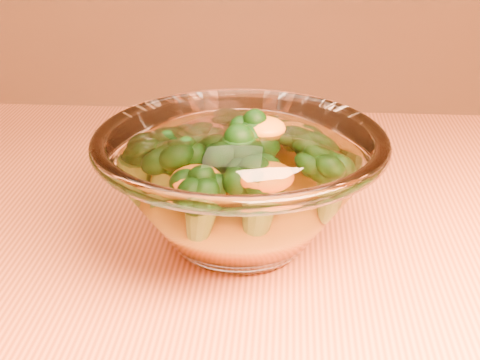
% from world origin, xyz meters
% --- Properties ---
extents(glass_bowl, '(0.24, 0.24, 0.11)m').
position_xyz_m(glass_bowl, '(-0.06, 0.06, 0.81)').
color(glass_bowl, white).
rests_on(glass_bowl, table).
extents(cheese_sauce, '(0.13, 0.13, 0.04)m').
position_xyz_m(cheese_sauce, '(-0.06, 0.06, 0.78)').
color(cheese_sauce, '#D86212').
rests_on(cheese_sauce, glass_bowl).
extents(broccoli_heap, '(0.17, 0.16, 0.08)m').
position_xyz_m(broccoli_heap, '(-0.06, 0.07, 0.82)').
color(broccoli_heap, black).
rests_on(broccoli_heap, cheese_sauce).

